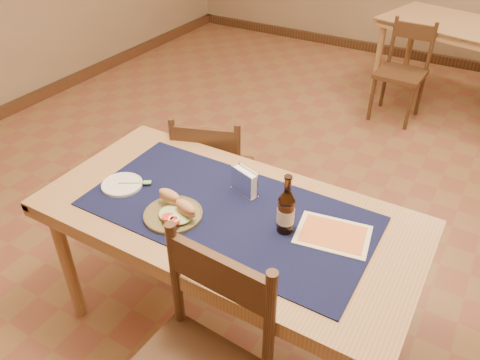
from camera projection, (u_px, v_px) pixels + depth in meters
The scene contains 13 objects.
room at pixel (317, 6), 2.14m from camera, with size 6.04×7.04×2.84m.
main_table at pixel (228, 226), 2.00m from camera, with size 1.60×0.80×0.75m.
placemat at pixel (228, 211), 1.95m from camera, with size 1.20×0.60×0.01m, color black.
baseboard at pixel (297, 229), 2.92m from camera, with size 6.00×7.00×0.10m.
back_table at pixel (475, 36), 4.05m from camera, with size 1.72×1.15×0.75m.
chair_main_far at pixel (213, 174), 2.70m from camera, with size 0.51×0.51×0.87m.
chair_back_near at pixel (403, 70), 4.03m from camera, with size 0.40×0.40×0.83m.
sandwich_plate at pixel (175, 212), 1.90m from camera, with size 0.24×0.24×0.09m.
side_plate at pixel (122, 184), 2.09m from camera, with size 0.18×0.18×0.02m.
fork at pixel (137, 183), 2.09m from camera, with size 0.13×0.10×0.00m.
beer_bottle at pixel (286, 211), 1.79m from camera, with size 0.07×0.07×0.26m.
napkin_holder at pixel (245, 182), 2.02m from camera, with size 0.14×0.09×0.12m.
menu_card at pixel (333, 234), 1.82m from camera, with size 0.31×0.25×0.01m.
Camera 1 is at (0.81, -2.08, 1.98)m, focal length 35.00 mm.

